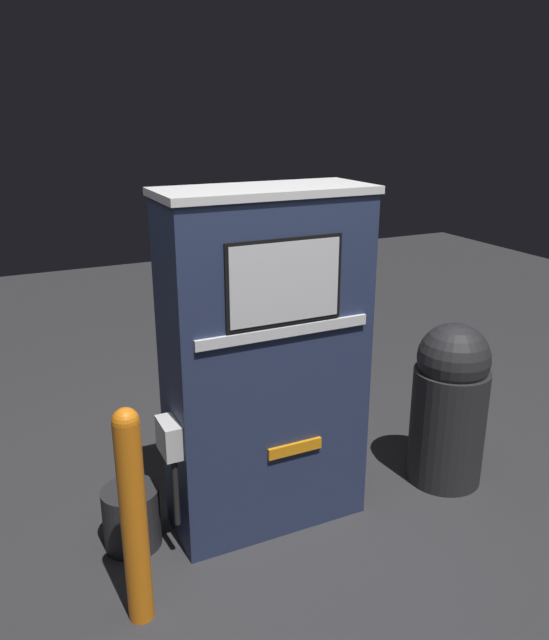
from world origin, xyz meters
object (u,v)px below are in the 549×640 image
object	(u,v)px
gas_pump	(265,364)
safety_bollard	(133,514)
squeegee_bucket	(132,517)
trash_bin	(449,403)

from	to	relation	value
gas_pump	safety_bollard	distance (m)	1.06
gas_pump	squeegee_bucket	xyz separation A→B (m)	(-0.78, 0.08, -0.80)
gas_pump	safety_bollard	xyz separation A→B (m)	(-0.87, -0.46, -0.40)
trash_bin	gas_pump	bearing A→B (deg)	173.66
trash_bin	squeegee_bucket	xyz separation A→B (m)	(-2.00, 0.22, -0.37)
gas_pump	safety_bollard	world-z (taller)	gas_pump
safety_bollard	trash_bin	bearing A→B (deg)	8.83
gas_pump	trash_bin	distance (m)	1.30
safety_bollard	trash_bin	world-z (taller)	safety_bollard
gas_pump	trash_bin	bearing A→B (deg)	-6.34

